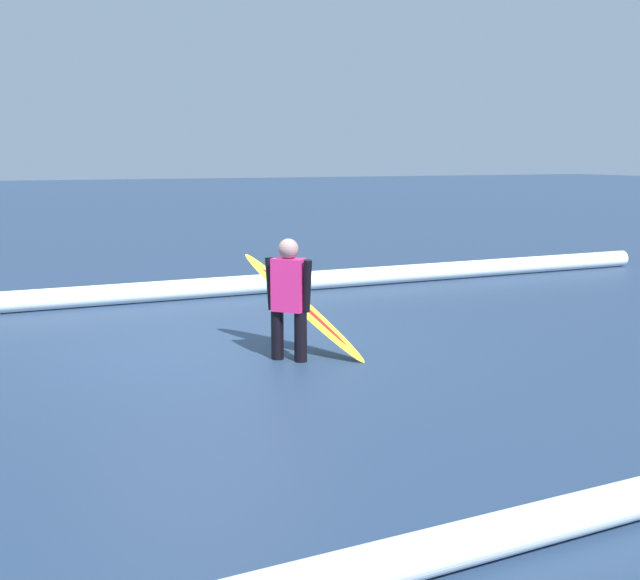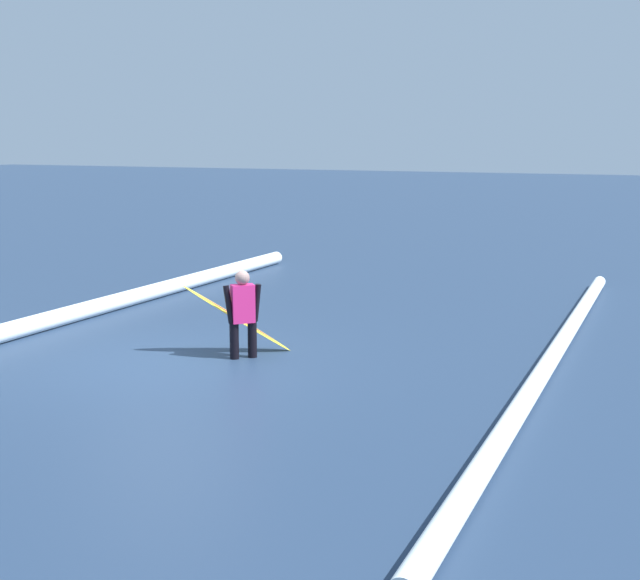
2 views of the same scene
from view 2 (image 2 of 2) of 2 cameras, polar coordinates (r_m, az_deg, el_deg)
name	(u,v)px [view 2 (image 2 of 2)]	position (r m, az deg, el deg)	size (l,w,h in m)	color
ground_plane	(161,363)	(13.04, -10.48, -4.75)	(138.32, 138.32, 0.00)	#223550
surfer	(243,310)	(12.99, -5.12, -1.33)	(0.39, 0.48, 1.34)	black
surfboard	(237,318)	(13.39, -5.50, -1.87)	(1.12, 1.57, 1.10)	yellow
wave_crest_midground	(552,357)	(13.12, 15.08, -4.29)	(0.25, 0.25, 14.44)	white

